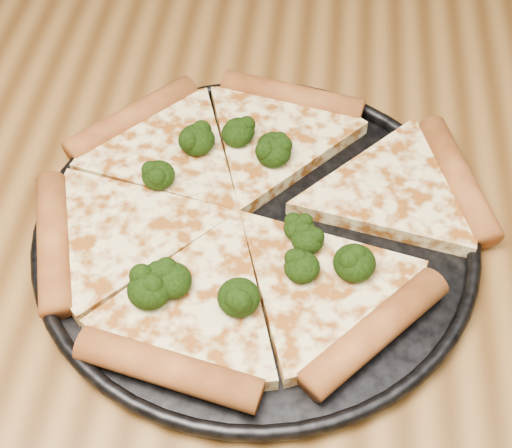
# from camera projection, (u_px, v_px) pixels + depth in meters

# --- Properties ---
(dining_table) EXTENTS (1.20, 0.90, 0.75)m
(dining_table) POSITION_uv_depth(u_px,v_px,m) (127.00, 305.00, 0.67)
(dining_table) COLOR brown
(dining_table) RESTS_ON ground
(pizza_pan) EXTENTS (0.36, 0.36, 0.02)m
(pizza_pan) POSITION_uv_depth(u_px,v_px,m) (256.00, 231.00, 0.59)
(pizza_pan) COLOR black
(pizza_pan) RESTS_ON dining_table
(pizza) EXTENTS (0.38, 0.34, 0.03)m
(pizza) POSITION_uv_depth(u_px,v_px,m) (247.00, 211.00, 0.60)
(pizza) COLOR #FFE99C
(pizza) RESTS_ON pizza_pan
(broccoli_florets) EXTENTS (0.19, 0.20, 0.02)m
(broccoli_florets) POSITION_uv_depth(u_px,v_px,m) (236.00, 215.00, 0.58)
(broccoli_florets) COLOR black
(broccoli_florets) RESTS_ON pizza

